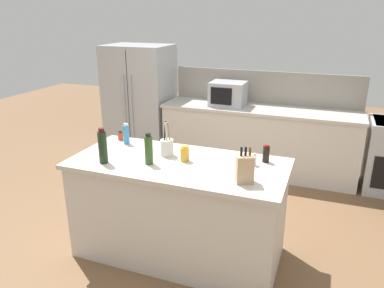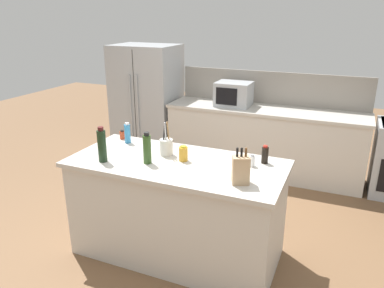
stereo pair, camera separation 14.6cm
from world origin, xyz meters
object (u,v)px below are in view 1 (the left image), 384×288
(dish_soap_bottle, at_px, (126,134))
(wine_bottle, at_px, (103,147))
(refrigerator, at_px, (140,102))
(spice_jar_paprika, at_px, (121,136))
(olive_oil_bottle, at_px, (149,149))
(soy_sauce_bottle, at_px, (266,154))
(microwave, at_px, (228,94))
(utensil_crock, at_px, (167,147))
(knife_block, at_px, (245,169))
(honey_jar, at_px, (185,154))
(salt_shaker, at_px, (254,160))

(dish_soap_bottle, bearing_deg, wine_bottle, -82.47)
(refrigerator, relative_size, spice_jar_paprika, 18.12)
(refrigerator, bearing_deg, olive_oil_bottle, -60.14)
(olive_oil_bottle, height_order, soy_sauce_bottle, olive_oil_bottle)
(microwave, bearing_deg, utensil_crock, -89.87)
(utensil_crock, relative_size, dish_soap_bottle, 1.52)
(microwave, xyz_separation_m, soy_sauce_bottle, (0.88, -1.93, -0.09))
(knife_block, distance_m, spice_jar_paprika, 1.53)
(refrigerator, relative_size, soy_sauce_bottle, 10.63)
(olive_oil_bottle, height_order, wine_bottle, wine_bottle)
(knife_block, distance_m, wine_bottle, 1.24)
(olive_oil_bottle, bearing_deg, knife_block, -5.09)
(olive_oil_bottle, xyz_separation_m, soy_sauce_bottle, (0.94, 0.40, -0.06))
(dish_soap_bottle, distance_m, wine_bottle, 0.52)
(spice_jar_paprika, bearing_deg, refrigerator, 112.72)
(microwave, height_order, utensil_crock, microwave)
(refrigerator, relative_size, dish_soap_bottle, 8.17)
(utensil_crock, distance_m, dish_soap_bottle, 0.53)
(spice_jar_paprika, bearing_deg, utensil_crock, -20.18)
(utensil_crock, xyz_separation_m, olive_oil_bottle, (-0.06, -0.24, 0.05))
(microwave, bearing_deg, refrigerator, 177.93)
(utensil_crock, height_order, olive_oil_bottle, utensil_crock)
(refrigerator, height_order, honey_jar, refrigerator)
(knife_block, xyz_separation_m, olive_oil_bottle, (-0.86, 0.08, 0.02))
(dish_soap_bottle, relative_size, honey_jar, 1.48)
(refrigerator, relative_size, knife_block, 5.95)
(salt_shaker, bearing_deg, refrigerator, 136.73)
(refrigerator, distance_m, soy_sauce_bottle, 3.04)
(utensil_crock, height_order, soy_sauce_bottle, utensil_crock)
(spice_jar_paprika, bearing_deg, knife_block, -21.08)
(microwave, bearing_deg, spice_jar_paprika, -108.59)
(utensil_crock, bearing_deg, dish_soap_bottle, 163.74)
(spice_jar_paprika, distance_m, wine_bottle, 0.63)
(spice_jar_paprika, relative_size, wine_bottle, 0.30)
(knife_block, relative_size, olive_oil_bottle, 1.03)
(knife_block, xyz_separation_m, spice_jar_paprika, (-1.43, 0.55, -0.07))
(utensil_crock, height_order, wine_bottle, utensil_crock)
(microwave, distance_m, soy_sauce_bottle, 2.12)
(refrigerator, bearing_deg, dish_soap_bottle, -65.25)
(refrigerator, relative_size, microwave, 3.60)
(honey_jar, bearing_deg, refrigerator, 126.46)
(honey_jar, bearing_deg, knife_block, -22.68)
(olive_oil_bottle, bearing_deg, honey_jar, 32.91)
(knife_block, bearing_deg, utensil_crock, 135.31)
(utensil_crock, distance_m, wine_bottle, 0.58)
(refrigerator, relative_size, salt_shaker, 16.07)
(microwave, relative_size, dish_soap_bottle, 2.27)
(honey_jar, bearing_deg, dish_soap_bottle, 162.93)
(utensil_crock, bearing_deg, olive_oil_bottle, -104.20)
(spice_jar_paprika, xyz_separation_m, wine_bottle, (0.19, -0.59, 0.11))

